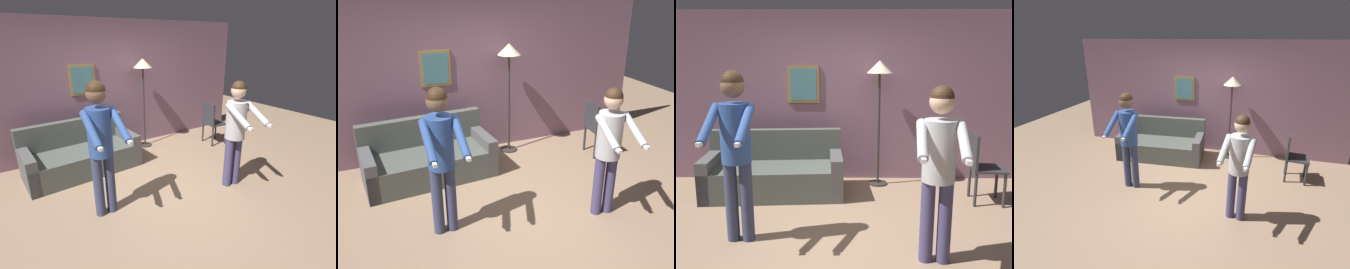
% 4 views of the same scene
% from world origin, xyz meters
% --- Properties ---
extents(ground_plane, '(12.00, 12.00, 0.00)m').
position_xyz_m(ground_plane, '(0.00, 0.00, 0.00)').
color(ground_plane, '#987A5F').
extents(back_wall_assembly, '(6.40, 0.09, 2.60)m').
position_xyz_m(back_wall_assembly, '(-0.00, 2.07, 1.30)').
color(back_wall_assembly, slate).
rests_on(back_wall_assembly, ground_plane).
extents(couch, '(1.95, 0.98, 0.87)m').
position_xyz_m(couch, '(-0.90, 1.35, 0.28)').
color(couch, '#4E544D').
rests_on(couch, ground_plane).
extents(torchiere_lamp, '(0.38, 0.38, 1.86)m').
position_xyz_m(torchiere_lamp, '(0.59, 1.75, 1.59)').
color(torchiere_lamp, '#332D28').
rests_on(torchiere_lamp, ground_plane).
extents(person_standing_left, '(0.43, 0.69, 1.78)m').
position_xyz_m(person_standing_left, '(-1.00, -0.07, 1.09)').
color(person_standing_left, '#373E60').
rests_on(person_standing_left, ground_plane).
extents(person_standing_right, '(0.49, 0.70, 1.67)m').
position_xyz_m(person_standing_right, '(0.96, -0.47, 1.01)').
color(person_standing_right, '#433E69').
rests_on(person_standing_right, ground_plane).
extents(dining_chair_distant, '(0.46, 0.46, 0.93)m').
position_xyz_m(dining_chair_distant, '(1.90, 1.06, 0.53)').
color(dining_chair_distant, '#2D2D33').
rests_on(dining_chair_distant, ground_plane).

